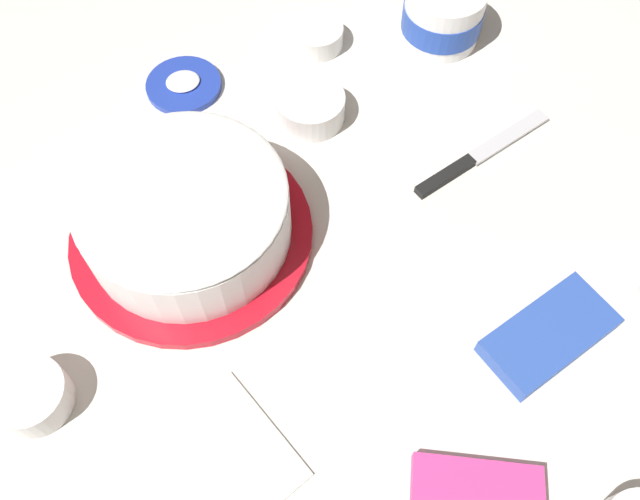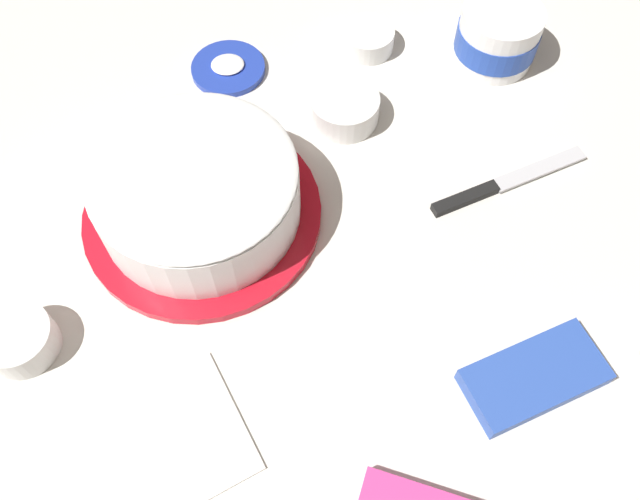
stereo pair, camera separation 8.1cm
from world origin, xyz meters
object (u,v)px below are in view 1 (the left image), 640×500
(frosted_cake, at_px, (186,216))
(spreading_knife, at_px, (472,160))
(sprinkle_bowl_orange, at_px, (310,107))
(paper_napkin, at_px, (215,466))
(frosting_tub_lid, at_px, (184,85))
(candy_box_lower, at_px, (549,335))
(frosting_tub, at_px, (443,14))
(sprinkle_bowl_blue, at_px, (31,396))
(candy_box_upper, at_px, (477,493))
(sprinkle_bowl_yellow, at_px, (317,36))

(frosted_cake, distance_m, spreading_knife, 0.40)
(sprinkle_bowl_orange, distance_m, paper_napkin, 0.50)
(frosting_tub_lid, distance_m, candy_box_lower, 0.62)
(frosting_tub, height_order, candy_box_lower, frosting_tub)
(spreading_knife, bearing_deg, sprinkle_bowl_orange, 145.75)
(frosted_cake, bearing_deg, sprinkle_bowl_blue, -139.35)
(sprinkle_bowl_orange, relative_size, candy_box_upper, 0.72)
(sprinkle_bowl_blue, bearing_deg, spreading_knife, 18.63)
(sprinkle_bowl_orange, bearing_deg, paper_napkin, -115.45)
(sprinkle_bowl_yellow, bearing_deg, frosting_tub, -9.11)
(sprinkle_bowl_blue, height_order, candy_box_upper, sprinkle_bowl_blue)
(sprinkle_bowl_orange, distance_m, sprinkle_bowl_yellow, 0.15)
(frosting_tub, relative_size, frosting_tub_lid, 1.10)
(sprinkle_bowl_yellow, height_order, paper_napkin, sprinkle_bowl_yellow)
(spreading_knife, xyz_separation_m, sprinkle_bowl_orange, (-0.20, 0.13, 0.02))
(frosted_cake, height_order, spreading_knife, frosted_cake)
(frosted_cake, height_order, sprinkle_bowl_orange, frosted_cake)
(sprinkle_bowl_blue, distance_m, candy_box_lower, 0.59)
(candy_box_upper, xyz_separation_m, paper_napkin, (-0.26, 0.10, -0.01))
(sprinkle_bowl_blue, xyz_separation_m, sprinkle_bowl_orange, (0.40, 0.33, -0.00))
(frosted_cake, height_order, frosting_tub_lid, frosted_cake)
(frosting_tub_lid, relative_size, candy_box_lower, 0.70)
(frosting_tub_lid, xyz_separation_m, spreading_knife, (0.37, -0.24, -0.00))
(frosting_tub, relative_size, candy_box_upper, 0.89)
(spreading_knife, xyz_separation_m, candy_box_lower, (-0.01, -0.27, 0.01))
(candy_box_lower, height_order, paper_napkin, candy_box_lower)
(frosting_tub, xyz_separation_m, sprinkle_bowl_blue, (-0.63, -0.45, -0.02))
(frosting_tub_lid, distance_m, paper_napkin, 0.56)
(frosted_cake, height_order, candy_box_upper, frosted_cake)
(paper_napkin, bearing_deg, sprinkle_bowl_yellow, 66.40)
(frosting_tub, relative_size, candy_box_lower, 0.77)
(frosting_tub_lid, xyz_separation_m, sprinkle_bowl_blue, (-0.23, -0.44, 0.02))
(frosting_tub_lid, xyz_separation_m, paper_napkin, (-0.05, -0.56, -0.00))
(sprinkle_bowl_yellow, relative_size, paper_napkin, 0.55)
(frosted_cake, xyz_separation_m, sprinkle_bowl_orange, (0.20, 0.16, -0.03))
(frosted_cake, height_order, candy_box_lower, frosted_cake)
(frosted_cake, bearing_deg, candy_box_lower, -32.12)
(paper_napkin, bearing_deg, frosted_cake, 86.16)
(sprinkle_bowl_blue, distance_m, sprinkle_bowl_yellow, 0.65)
(spreading_knife, relative_size, candy_box_lower, 1.42)
(frosting_tub_lid, height_order, spreading_knife, frosting_tub_lid)
(sprinkle_bowl_orange, bearing_deg, sprinkle_bowl_yellow, 72.67)
(candy_box_upper, bearing_deg, frosted_cake, 142.25)
(sprinkle_bowl_yellow, bearing_deg, sprinkle_bowl_blue, -132.92)
(frosted_cake, height_order, frosting_tub, frosted_cake)
(frosted_cake, distance_m, sprinkle_bowl_orange, 0.26)
(frosting_tub, relative_size, sprinkle_bowl_orange, 1.24)
(frosting_tub_lid, bearing_deg, sprinkle_bowl_orange, -31.08)
(frosting_tub, bearing_deg, spreading_knife, -98.75)
(sprinkle_bowl_orange, bearing_deg, sprinkle_bowl_blue, -140.01)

